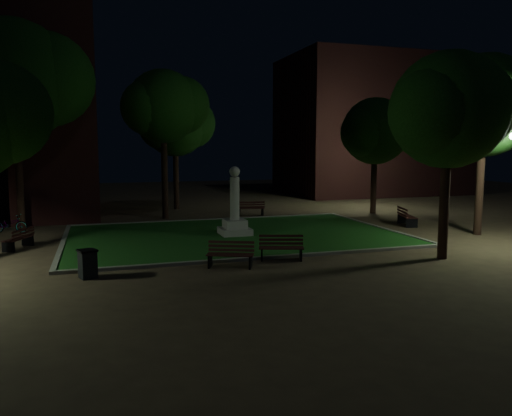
{
  "coord_description": "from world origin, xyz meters",
  "views": [
    {
      "loc": [
        -6.04,
        -20.38,
        4.17
      ],
      "look_at": [
        0.73,
        1.0,
        1.42
      ],
      "focal_mm": 35.0,
      "sensor_mm": 36.0,
      "label": 1
    }
  ],
  "objects_px": {
    "bench_near_right": "(281,248)",
    "bench_far_side": "(251,209)",
    "trash_bin": "(88,264)",
    "bench_left_side": "(19,239)",
    "bench_near_left": "(231,255)",
    "bicycle": "(9,224)",
    "bench_right_side": "(406,217)",
    "monument": "(235,216)"
  },
  "relations": [
    {
      "from": "bench_far_side",
      "to": "bench_right_side",
      "type": "bearing_deg",
      "value": 147.75
    },
    {
      "from": "bench_left_side",
      "to": "bench_far_side",
      "type": "distance_m",
      "value": 13.75
    },
    {
      "from": "bench_left_side",
      "to": "bench_far_side",
      "type": "bearing_deg",
      "value": 143.73
    },
    {
      "from": "bench_far_side",
      "to": "bicycle",
      "type": "xyz_separation_m",
      "value": [
        -13.04,
        -2.34,
        0.03
      ]
    },
    {
      "from": "bench_left_side",
      "to": "trash_bin",
      "type": "xyz_separation_m",
      "value": [
        2.76,
        -5.68,
        0.07
      ]
    },
    {
      "from": "bench_near_right",
      "to": "bench_far_side",
      "type": "xyz_separation_m",
      "value": [
        2.43,
        11.78,
        -0.01
      ]
    },
    {
      "from": "bench_near_right",
      "to": "bicycle",
      "type": "distance_m",
      "value": 14.2
    },
    {
      "from": "bench_far_side",
      "to": "bench_near_left",
      "type": "bearing_deg",
      "value": 80.01
    },
    {
      "from": "bench_near_right",
      "to": "bench_left_side",
      "type": "relative_size",
      "value": 1.08
    },
    {
      "from": "monument",
      "to": "bench_near_left",
      "type": "relative_size",
      "value": 1.86
    },
    {
      "from": "bench_near_right",
      "to": "trash_bin",
      "type": "xyz_separation_m",
      "value": [
        -6.82,
        -0.6,
        0.04
      ]
    },
    {
      "from": "monument",
      "to": "trash_bin",
      "type": "bearing_deg",
      "value": -137.62
    },
    {
      "from": "bench_near_right",
      "to": "trash_bin",
      "type": "distance_m",
      "value": 6.84
    },
    {
      "from": "trash_bin",
      "to": "bicycle",
      "type": "height_order",
      "value": "trash_bin"
    },
    {
      "from": "bench_right_side",
      "to": "bench_far_side",
      "type": "bearing_deg",
      "value": 65.18
    },
    {
      "from": "bench_near_left",
      "to": "bench_right_side",
      "type": "xyz_separation_m",
      "value": [
        11.29,
        6.16,
        0.03
      ]
    },
    {
      "from": "bench_right_side",
      "to": "bench_left_side",
      "type": "bearing_deg",
      "value": 109.15
    },
    {
      "from": "bicycle",
      "to": "bench_right_side",
      "type": "bearing_deg",
      "value": -87.42
    },
    {
      "from": "bench_near_left",
      "to": "trash_bin",
      "type": "relative_size",
      "value": 1.86
    },
    {
      "from": "bench_near_right",
      "to": "bicycle",
      "type": "relative_size",
      "value": 1.02
    },
    {
      "from": "bench_near_left",
      "to": "bench_left_side",
      "type": "bearing_deg",
      "value": 166.64
    },
    {
      "from": "bench_left_side",
      "to": "monument",
      "type": "bearing_deg",
      "value": 115.95
    },
    {
      "from": "bench_left_side",
      "to": "bicycle",
      "type": "distance_m",
      "value": 4.47
    },
    {
      "from": "bench_near_left",
      "to": "bicycle",
      "type": "relative_size",
      "value": 1.01
    },
    {
      "from": "bench_left_side",
      "to": "trash_bin",
      "type": "relative_size",
      "value": 1.76
    },
    {
      "from": "bench_near_left",
      "to": "bench_left_side",
      "type": "height_order",
      "value": "bench_near_left"
    },
    {
      "from": "bench_right_side",
      "to": "bicycle",
      "type": "bearing_deg",
      "value": 96.61
    },
    {
      "from": "monument",
      "to": "bench_far_side",
      "type": "height_order",
      "value": "monument"
    },
    {
      "from": "monument",
      "to": "bicycle",
      "type": "bearing_deg",
      "value": 158.05
    },
    {
      "from": "monument",
      "to": "bench_near_left",
      "type": "distance_m",
      "value": 6.14
    },
    {
      "from": "bench_near_left",
      "to": "bench_left_side",
      "type": "distance_m",
      "value": 9.37
    },
    {
      "from": "bench_far_side",
      "to": "trash_bin",
      "type": "relative_size",
      "value": 1.83
    },
    {
      "from": "bench_far_side",
      "to": "trash_bin",
      "type": "xyz_separation_m",
      "value": [
        -9.25,
        -12.38,
        0.05
      ]
    },
    {
      "from": "bench_near_left",
      "to": "bicycle",
      "type": "bearing_deg",
      "value": 154.07
    },
    {
      "from": "bench_far_side",
      "to": "trash_bin",
      "type": "bearing_deg",
      "value": 63.38
    },
    {
      "from": "bench_near_left",
      "to": "bench_near_right",
      "type": "bearing_deg",
      "value": 38.56
    },
    {
      "from": "bench_right_side",
      "to": "bench_far_side",
      "type": "height_order",
      "value": "bench_right_side"
    },
    {
      "from": "trash_bin",
      "to": "bench_near_right",
      "type": "bearing_deg",
      "value": 5.01
    },
    {
      "from": "bench_near_left",
      "to": "trash_bin",
      "type": "distance_m",
      "value": 4.72
    },
    {
      "from": "trash_bin",
      "to": "bench_right_side",
      "type": "bearing_deg",
      "value": 21.16
    },
    {
      "from": "bicycle",
      "to": "bench_near_left",
      "type": "bearing_deg",
      "value": -126.04
    },
    {
      "from": "trash_bin",
      "to": "bench_near_left",
      "type": "bearing_deg",
      "value": 0.5
    }
  ]
}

